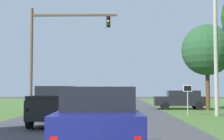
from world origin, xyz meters
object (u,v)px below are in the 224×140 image
at_px(pickup_truck_lead, 56,105).
at_px(traffic_light, 52,44).
at_px(oak_tree_right, 207,50).
at_px(red_suv_near, 98,121).
at_px(utility_pole_right, 216,45).
at_px(keep_moving_sign, 188,95).
at_px(crossing_suv_far, 181,99).

bearing_deg(pickup_truck_lead, traffic_light, 102.74).
bearing_deg(oak_tree_right, red_suv_near, -112.32).
height_order(traffic_light, utility_pole_right, utility_pole_right).
bearing_deg(keep_moving_sign, utility_pole_right, 2.83).
bearing_deg(pickup_truck_lead, red_suv_near, -72.02).
bearing_deg(utility_pole_right, crossing_suv_far, 97.88).
bearing_deg(traffic_light, red_suv_near, -74.86).
bearing_deg(traffic_light, keep_moving_sign, -21.81).
bearing_deg(keep_moving_sign, pickup_truck_lead, -143.52).
distance_m(crossing_suv_far, utility_pole_right, 8.55).
distance_m(red_suv_near, crossing_suv_far, 22.59).
bearing_deg(oak_tree_right, keep_moving_sign, -116.20).
distance_m(keep_moving_sign, utility_pole_right, 4.03).
relative_size(oak_tree_right, crossing_suv_far, 1.55).
bearing_deg(crossing_suv_far, utility_pole_right, -82.12).
height_order(keep_moving_sign, oak_tree_right, oak_tree_right).
distance_m(pickup_truck_lead, traffic_light, 11.21).
xyz_separation_m(red_suv_near, utility_pole_right, (7.31, 14.23, 3.92)).
bearing_deg(red_suv_near, traffic_light, 105.14).
bearing_deg(traffic_light, oak_tree_right, 8.73).
distance_m(red_suv_near, utility_pole_right, 16.47).
relative_size(keep_moving_sign, crossing_suv_far, 0.46).
relative_size(red_suv_near, utility_pole_right, 0.48).
bearing_deg(red_suv_near, keep_moving_sign, 69.43).
distance_m(keep_moving_sign, crossing_suv_far, 7.65).
bearing_deg(utility_pole_right, traffic_light, 161.93).
height_order(traffic_light, crossing_suv_far, traffic_light).
height_order(red_suv_near, keep_moving_sign, keep_moving_sign).
bearing_deg(crossing_suv_far, pickup_truck_lead, -123.62).
relative_size(keep_moving_sign, oak_tree_right, 0.30).
bearing_deg(oak_tree_right, utility_pole_right, -99.44).
relative_size(red_suv_near, crossing_suv_far, 0.97).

